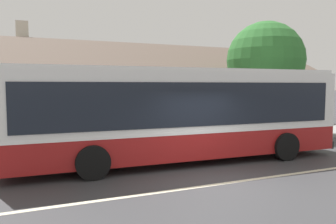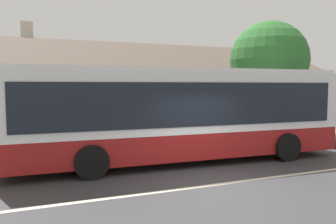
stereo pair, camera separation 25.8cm
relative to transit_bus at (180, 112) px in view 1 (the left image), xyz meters
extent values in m
plane|color=#38383A|center=(-0.10, -2.90, -1.74)|extent=(300.00, 300.00, 0.00)
cube|color=gray|center=(-0.10, 3.10, -1.67)|extent=(60.00, 3.00, 0.15)
cube|color=beige|center=(-0.10, -2.90, -1.74)|extent=(60.00, 0.16, 0.01)
cube|color=beige|center=(1.51, 10.67, 0.04)|extent=(24.05, 8.39, 3.56)
cube|color=brown|center=(1.51, 8.57, 2.75)|extent=(24.65, 4.26, 2.00)
cube|color=brown|center=(1.51, 12.77, 2.75)|extent=(24.65, 4.26, 2.00)
cube|color=beige|center=(-5.10, 11.51, 4.17)|extent=(0.70, 0.70, 1.20)
cube|color=black|center=(1.51, 6.44, 0.21)|extent=(1.10, 0.06, 1.30)
cube|color=black|center=(9.93, 6.44, 0.21)|extent=(1.10, 0.06, 1.30)
cube|color=#4C3323|center=(5.12, 6.44, -0.69)|extent=(1.00, 0.06, 2.10)
cube|color=maroon|center=(-0.02, 0.00, -1.04)|extent=(11.73, 2.94, 0.86)
cube|color=white|center=(-0.02, 0.00, -0.56)|extent=(11.75, 2.97, 0.10)
cube|color=silver|center=(-0.02, 0.00, 0.44)|extent=(11.73, 2.94, 1.89)
cube|color=silver|center=(-0.02, 0.00, 1.45)|extent=(11.49, 2.81, 0.12)
cube|color=black|center=(0.03, 1.26, 0.34)|extent=(10.70, 0.44, 1.39)
cube|color=black|center=(-0.07, -1.27, 0.34)|extent=(10.70, 0.44, 1.39)
cube|color=black|center=(5.82, -0.23, 0.34)|extent=(0.12, 2.20, 1.39)
cube|color=black|center=(5.82, -0.23, 1.25)|extent=(0.11, 1.75, 0.24)
cube|color=black|center=(5.84, -0.23, -1.34)|extent=(0.18, 2.50, 0.28)
cube|color=#B21919|center=(-1.42, 1.32, -1.04)|extent=(3.26, 0.16, 0.60)
cube|color=black|center=(4.57, 1.09, -0.22)|extent=(0.90, 0.06, 2.51)
cylinder|color=black|center=(3.64, 1.11, -1.24)|extent=(1.01, 0.32, 1.00)
cylinder|color=black|center=(3.54, -1.39, -1.24)|extent=(1.01, 0.32, 1.00)
cylinder|color=black|center=(-3.17, 1.37, -1.24)|extent=(1.01, 0.32, 1.00)
cylinder|color=black|center=(-3.26, -1.13, -1.24)|extent=(1.01, 0.32, 1.00)
cube|color=brown|center=(-4.94, 3.18, -1.14)|extent=(1.83, 0.10, 0.04)
cube|color=brown|center=(-4.94, 3.04, -1.14)|extent=(1.83, 0.10, 0.04)
cube|color=brown|center=(-4.94, 2.90, -1.14)|extent=(1.83, 0.10, 0.04)
cube|color=brown|center=(-4.94, 2.77, -0.84)|extent=(1.83, 0.04, 0.10)
cube|color=brown|center=(-4.94, 2.77, -0.70)|extent=(1.83, 0.04, 0.10)
cube|color=black|center=(-4.20, 3.04, -1.37)|extent=(0.08, 0.43, 0.45)
cube|color=black|center=(-5.67, 3.04, -1.37)|extent=(0.08, 0.43, 0.45)
cylinder|color=#4C3828|center=(7.11, 4.14, -0.40)|extent=(0.44, 0.44, 2.69)
sphere|color=#2D6B2D|center=(7.11, 4.14, 2.31)|extent=(4.19, 4.19, 4.19)
camera|label=1|loc=(-4.90, -10.36, 0.94)|focal=35.00mm
camera|label=2|loc=(-4.66, -10.46, 0.94)|focal=35.00mm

